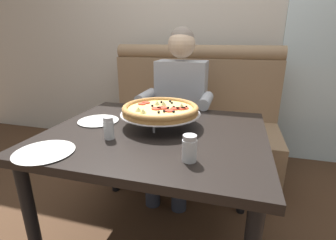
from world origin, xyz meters
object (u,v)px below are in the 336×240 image
Objects in this scene: booth_bench at (189,128)px; dining_table at (156,146)px; diner_main at (178,102)px; pizza at (160,110)px; shaker_oregano at (189,150)px; plate_near_left at (98,120)px; shaker_parmesan at (109,130)px; plate_near_right at (44,151)px.

dining_table is (0.00, -0.95, 0.24)m from booth_bench.
pizza is (0.04, -0.60, 0.11)m from diner_main.
shaker_oregano is at bearing -50.04° from dining_table.
pizza reaches higher than dining_table.
diner_main reaches higher than plate_near_left.
plate_near_left is at bearing -112.69° from booth_bench.
shaker_oregano is 0.44m from shaker_parmesan.
pizza is (-0.00, -0.86, 0.42)m from booth_bench.
dining_table is 0.39m from plate_near_left.
shaker_oregano is (0.24, -0.37, -0.05)m from pizza.
shaker_parmesan is at bearing -99.43° from booth_bench.
shaker_oregano is 0.62m from plate_near_right.
booth_bench is at bearing 81.51° from diner_main.
diner_main is at bearing 61.98° from plate_near_left.
diner_main is at bearing 93.33° from dining_table.
booth_bench is at bearing 90.00° from dining_table.
diner_main is 0.86m from shaker_parmesan.
dining_table is at bearing -8.32° from plate_near_left.
booth_bench reaches higher than pizza.
plate_near_right is at bearing -134.76° from dining_table.
shaker_parmesan is at bearing -138.79° from dining_table.
diner_main reaches higher than booth_bench.
plate_near_left is (-0.61, 0.34, -0.04)m from shaker_oregano.
plate_near_right is at bearing -128.82° from pizza.
plate_near_left is at bearing 151.13° from shaker_oregano.
shaker_oregano and shaker_parmesan have the same top height.
booth_bench is 1.31m from shaker_oregano.
dining_table is 0.20m from pizza.
shaker_oregano is 0.47× the size of plate_near_left.
booth_bench is 6.56× the size of plate_near_left.
dining_table is 0.69m from diner_main.
plate_near_left is at bearing 131.25° from shaker_parmesan.
shaker_parmesan is at bearing 48.63° from plate_near_right.
shaker_parmesan is at bearing -99.72° from diner_main.
pizza is (-0.00, 0.09, 0.18)m from dining_table.
pizza is at bearing -90.08° from booth_bench.
plate_near_left is 0.43m from plate_near_right.
dining_table is 4.48× the size of plate_near_right.
plate_near_left reaches higher than dining_table.
booth_bench is 1.37× the size of dining_table.
shaker_oregano is at bearing 9.10° from plate_near_right.
plate_near_left is (-0.33, -0.63, 0.03)m from diner_main.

